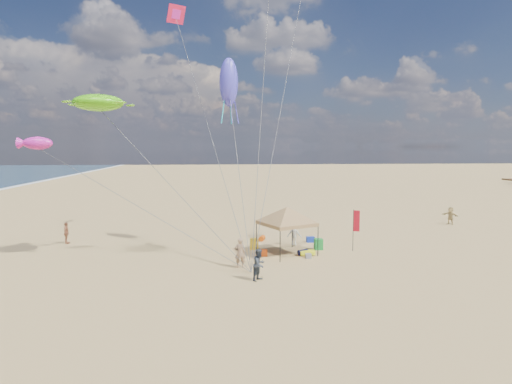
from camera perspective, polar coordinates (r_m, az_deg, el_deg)
ground at (r=22.67m, az=0.76°, el=-10.90°), size 280.00×280.00×0.00m
canopy_tent at (r=26.54m, az=4.06°, el=-2.21°), size 5.00×5.00×3.38m
feather_flag at (r=28.08m, az=12.92°, el=-4.01°), size 0.38×0.18×2.66m
cooler_red at (r=26.53m, az=0.87°, el=-7.97°), size 0.54×0.38×0.38m
cooler_blue at (r=30.46m, az=7.14°, el=-6.19°), size 0.54×0.38×0.38m
bag_navy at (r=26.82m, az=6.18°, el=-7.87°), size 0.69×0.54×0.36m
bag_orange at (r=30.68m, az=0.80°, el=-6.08°), size 0.54×0.69×0.36m
chair_green at (r=28.39m, az=8.18°, el=-6.77°), size 0.50×0.50×0.70m
chair_yellow at (r=28.18m, az=-0.26°, el=-6.81°), size 0.50×0.50×0.70m
crate_grey at (r=26.21m, az=6.86°, el=-8.30°), size 0.34×0.30×0.28m
beach_cart at (r=26.79m, az=6.73°, el=-7.85°), size 0.90×0.50×0.24m
person_near_a at (r=23.93m, az=-2.11°, el=-7.95°), size 0.61×0.40×1.65m
person_near_b at (r=21.72m, az=0.43°, el=-9.47°), size 0.96×0.98×1.59m
person_near_c at (r=29.40m, az=5.04°, el=-5.47°), size 1.13×0.90×1.53m
person_far_a at (r=32.37m, az=-23.58°, el=-4.95°), size 0.45×0.89×1.47m
person_far_c at (r=40.53m, az=24.11°, el=-2.83°), size 1.16×1.40×1.51m
turtle_kite at (r=25.40m, az=-19.97°, el=10.93°), size 3.08×2.65×0.90m
fish_kite at (r=28.05m, az=-26.67°, el=5.73°), size 1.86×1.34×0.74m
squid_kite at (r=27.65m, az=-3.59°, el=14.14°), size 1.21×1.21×2.97m
stunt_kite_pink at (r=34.47m, az=-10.41°, el=21.91°), size 1.42×1.16×1.20m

